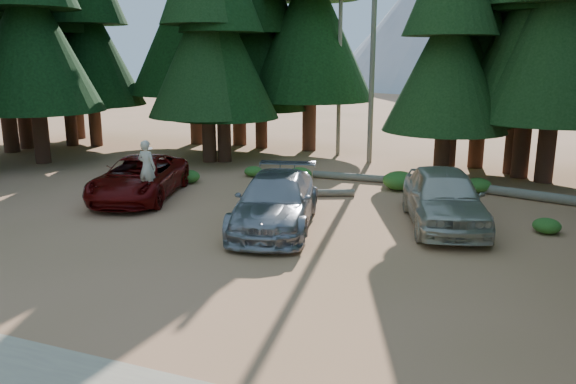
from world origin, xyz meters
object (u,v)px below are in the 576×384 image
(red_pickup, at_px, (139,178))
(silver_minivan_center, at_px, (276,201))
(log_right, at_px, (551,198))
(log_left, at_px, (305,193))
(silver_minivan_right, at_px, (444,197))
(log_mid, at_px, (355,177))
(frisbee_player, at_px, (147,167))

(red_pickup, relative_size, silver_minivan_center, 0.98)
(red_pickup, distance_m, log_right, 14.45)
(silver_minivan_center, height_order, log_left, silver_minivan_center)
(silver_minivan_center, bearing_deg, log_right, 24.62)
(silver_minivan_right, bearing_deg, log_right, 36.03)
(log_mid, distance_m, log_right, 7.28)
(silver_minivan_right, relative_size, frisbee_player, 2.89)
(red_pickup, relative_size, log_right, 0.97)
(red_pickup, bearing_deg, log_left, 6.53)
(frisbee_player, bearing_deg, red_pickup, -41.78)
(log_left, distance_m, log_mid, 3.43)
(log_left, relative_size, log_mid, 1.01)
(red_pickup, distance_m, frisbee_player, 1.84)
(silver_minivan_right, relative_size, log_mid, 1.44)
(silver_minivan_center, relative_size, frisbee_player, 3.05)
(silver_minivan_right, xyz_separation_m, log_right, (3.20, 4.12, -0.70))
(silver_minivan_right, height_order, log_left, silver_minivan_right)
(log_mid, bearing_deg, log_left, -109.56)
(frisbee_player, relative_size, log_mid, 0.50)
(log_left, bearing_deg, frisbee_player, -163.03)
(red_pickup, bearing_deg, frisbee_player, -61.40)
(log_left, xyz_separation_m, log_mid, (1.05, 3.26, 0.02))
(frisbee_player, height_order, log_left, frisbee_player)
(frisbee_player, distance_m, log_mid, 8.69)
(log_left, relative_size, log_right, 0.66)
(red_pickup, relative_size, silver_minivan_right, 1.03)
(silver_minivan_right, distance_m, frisbee_player, 9.43)
(frisbee_player, bearing_deg, log_left, -137.19)
(red_pickup, height_order, log_left, red_pickup)
(silver_minivan_right, bearing_deg, red_pickup, 166.57)
(red_pickup, xyz_separation_m, silver_minivan_center, (5.88, -1.49, 0.05))
(silver_minivan_right, height_order, log_right, silver_minivan_right)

